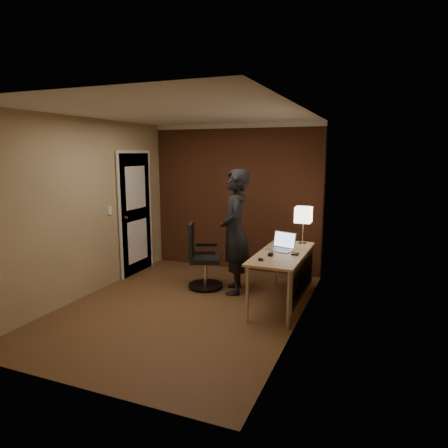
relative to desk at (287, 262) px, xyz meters
The scene contains 9 objects.
room 1.98m from the desk, 146.74° to the left, with size 4.00×4.00×4.00m.
desk is the anchor object (origin of this frame).
desk_lamp 0.80m from the desk, 82.26° to the left, with size 0.22×0.22×0.54m.
laptop 0.27m from the desk, 126.75° to the left, with size 0.39×0.34×0.23m.
mouse 0.32m from the desk, 126.25° to the right, with size 0.06×0.10×0.03m, color black.
phone 0.54m from the desk, 115.40° to the right, with size 0.06×0.12×0.01m, color black.
wallet 0.19m from the desk, 27.92° to the right, with size 0.09×0.11×0.02m, color black.
office_chair 1.40m from the desk, 169.98° to the left, with size 0.56×0.62×0.97m.
person 0.92m from the desk, 162.57° to the left, with size 0.65×0.43×1.80m, color black.
Camera 1 is at (2.36, -4.47, 2.02)m, focal length 32.00 mm.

